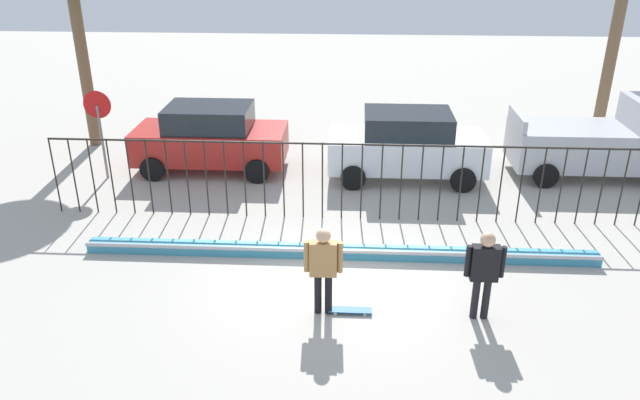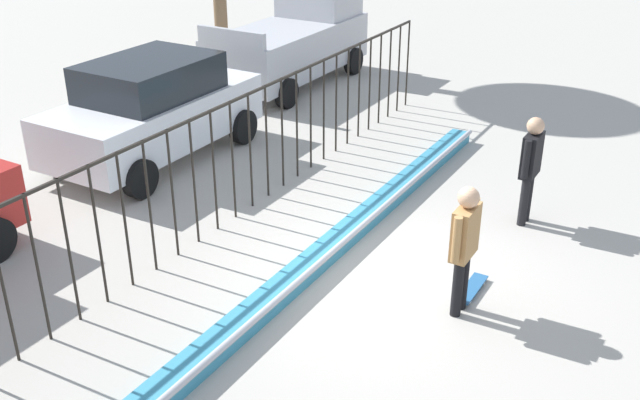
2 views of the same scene
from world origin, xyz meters
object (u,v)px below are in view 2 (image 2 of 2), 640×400
(parked_car_white, at_px, (153,109))
(pickup_truck, at_px, (294,40))
(skateboard, at_px, (471,289))
(skateboarder, at_px, (465,239))
(camera_operator, at_px, (531,161))

(parked_car_white, height_order, pickup_truck, pickup_truck)
(skateboard, relative_size, pickup_truck, 0.17)
(pickup_truck, bearing_deg, parked_car_white, -178.85)
(skateboarder, distance_m, parked_car_white, 7.04)
(skateboarder, bearing_deg, parked_car_white, 82.30)
(skateboarder, height_order, pickup_truck, pickup_truck)
(camera_operator, bearing_deg, skateboarder, 40.84)
(skateboarder, bearing_deg, camera_operator, 8.48)
(skateboarder, height_order, parked_car_white, parked_car_white)
(skateboarder, bearing_deg, pickup_truck, 52.19)
(parked_car_white, bearing_deg, pickup_truck, 5.72)
(skateboard, relative_size, camera_operator, 0.46)
(pickup_truck, bearing_deg, skateboarder, -139.72)
(camera_operator, distance_m, pickup_truck, 8.60)
(parked_car_white, xyz_separation_m, pickup_truck, (5.58, 0.44, 0.06))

